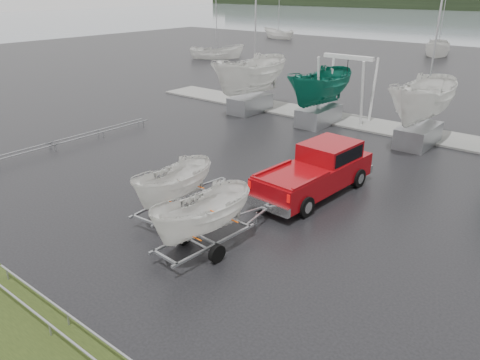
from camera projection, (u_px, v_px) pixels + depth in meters
ground_plane at (203, 180)px, 20.96m from camera, size 120.00×120.00×0.00m
dock at (341, 119)px, 30.26m from camera, size 30.00×3.00×0.12m
pickup_truck at (319, 168)px, 19.38m from camera, size 2.55×6.15×2.00m
trailer_hitched at (202, 181)px, 14.44m from camera, size 1.82×3.67×4.53m
trailer_parked at (172, 155)px, 16.86m from camera, size 1.82×3.68×4.41m
boat_hoist at (346, 79)px, 29.16m from camera, size 3.30×2.18×4.12m
keelboat_0 at (251, 48)px, 30.64m from camera, size 2.67×3.20×10.85m
keelboat_1 at (322, 65)px, 27.93m from camera, size 2.33×3.20×7.28m
keelboat_2 at (428, 71)px, 24.00m from camera, size 2.52×3.20×10.69m
mast_rack_0 at (100, 131)px, 26.79m from camera, size 0.56×6.50×0.06m
mast_rack_2 at (58, 319)px, 11.70m from camera, size 7.00×0.56×0.06m
moored_boat_0 at (217, 58)px, 55.84m from camera, size 3.49×3.48×11.23m
moored_boat_1 at (437, 55)px, 58.28m from camera, size 3.50×3.55×11.82m
moored_boat_4 at (278, 38)px, 76.85m from camera, size 3.04×2.99×11.30m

